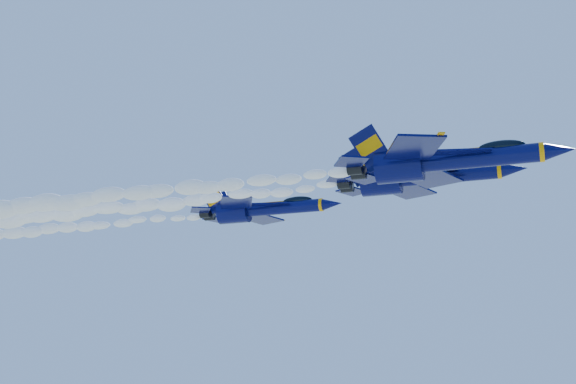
% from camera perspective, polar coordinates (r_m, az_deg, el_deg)
% --- Properties ---
extents(jet_lead, '(18.31, 15.02, 6.80)m').
position_cam_1_polar(jet_lead, '(67.31, 10.99, 2.22)').
color(jet_lead, '#06083B').
extents(smoke_trail_jet_lead, '(39.37, 2.04, 1.84)m').
position_cam_1_polar(smoke_trail_jet_lead, '(75.16, -10.26, -0.06)').
color(smoke_trail_jet_lead, white).
extents(jet_second, '(17.33, 14.21, 6.44)m').
position_cam_1_polar(jet_second, '(75.39, 9.23, 1.06)').
color(jet_second, '#06083B').
extents(smoke_trail_jet_second, '(39.37, 1.93, 1.74)m').
position_cam_1_polar(smoke_trail_jet_second, '(83.35, -9.47, -0.85)').
color(smoke_trail_jet_second, white).
extents(jet_third, '(16.27, 13.35, 6.05)m').
position_cam_1_polar(jet_third, '(88.99, -1.90, -1.22)').
color(jet_third, '#06083B').
extents(smoke_trail_jet_third, '(39.37, 1.81, 1.63)m').
position_cam_1_polar(smoke_trail_jet_third, '(100.76, -16.35, -2.55)').
color(smoke_trail_jet_third, white).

